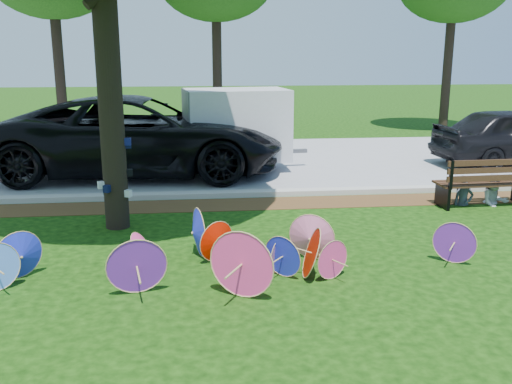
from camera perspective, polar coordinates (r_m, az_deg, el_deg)
ground at (r=7.94m, az=-2.13°, el=-9.93°), size 90.00×90.00×0.00m
mulch_strip at (r=12.19m, az=-3.56°, el=-1.29°), size 90.00×1.00×0.01m
curb at (r=12.85m, az=-3.70°, el=-0.23°), size 90.00×0.30×0.12m
street at (r=16.91m, az=-4.27°, el=3.06°), size 90.00×8.00×0.01m
parasol_pile at (r=8.32m, az=-3.48°, el=-6.01°), size 7.38×2.30×0.95m
black_van at (r=15.24m, az=-11.55°, el=5.52°), size 7.60×3.79×2.07m
cargo_trailer at (r=15.57m, az=-1.94°, el=6.77°), size 2.89×2.02×2.49m
park_bench at (r=12.95m, az=21.65°, el=0.99°), size 2.02×0.84×1.04m
person_left at (r=12.82m, az=20.20°, el=1.42°), size 0.45×0.30×1.22m
person_right at (r=13.14m, az=22.95°, el=1.58°), size 0.63×0.50×1.28m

